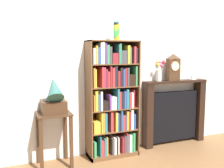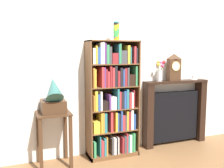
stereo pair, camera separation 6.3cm
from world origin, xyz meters
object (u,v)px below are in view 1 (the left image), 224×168
object	(u,v)px
fireplace_mantel	(174,113)
mantel_clock	(173,67)
side_table_left	(54,129)
bookshelf	(113,101)
gramophone	(54,98)
flower_vase	(159,71)
cup_stack	(116,31)
teacup_with_saucer	(193,78)

from	to	relation	value
fireplace_mantel	mantel_clock	world-z (taller)	mantel_clock
side_table_left	bookshelf	bearing A→B (deg)	2.26
gramophone	fireplace_mantel	distance (m)	2.15
bookshelf	gramophone	size ratio (longest dim) A/B	3.21
side_table_left	fireplace_mantel	world-z (taller)	fireplace_mantel
mantel_clock	flower_vase	size ratio (longest dim) A/B	1.30
cup_stack	teacup_with_saucer	distance (m)	1.70
flower_vase	side_table_left	bearing A→B (deg)	-176.44
bookshelf	cup_stack	xyz separation A→B (m)	(0.04, -0.03, 1.04)
cup_stack	fireplace_mantel	bearing A→B (deg)	6.26
side_table_left	gramophone	world-z (taller)	gramophone
cup_stack	fireplace_mantel	world-z (taller)	cup_stack
bookshelf	gramophone	distance (m)	0.91
cup_stack	flower_vase	xyz separation A→B (m)	(0.82, 0.10, -0.61)
gramophone	side_table_left	bearing A→B (deg)	90.00
mantel_clock	flower_vase	bearing A→B (deg)	-179.04
bookshelf	side_table_left	size ratio (longest dim) A/B	2.31
cup_stack	mantel_clock	world-z (taller)	cup_stack
mantel_clock	flower_vase	distance (m)	0.28
cup_stack	gramophone	xyz separation A→B (m)	(-0.95, -0.05, -0.93)
bookshelf	fireplace_mantel	bearing A→B (deg)	4.74
side_table_left	teacup_with_saucer	bearing A→B (deg)	2.71
side_table_left	fireplace_mantel	bearing A→B (deg)	3.67
gramophone	teacup_with_saucer	distance (m)	2.48
flower_vase	teacup_with_saucer	distance (m)	0.71
fireplace_mantel	teacup_with_saucer	bearing A→B (deg)	-2.73
bookshelf	flower_vase	world-z (taller)	bookshelf
gramophone	fireplace_mantel	size ratio (longest dim) A/B	0.46
fireplace_mantel	teacup_with_saucer	xyz separation A→B (m)	(0.37, -0.02, 0.60)
gramophone	teacup_with_saucer	xyz separation A→B (m)	(2.47, 0.16, 0.17)
side_table_left	fireplace_mantel	size ratio (longest dim) A/B	0.64
mantel_clock	side_table_left	bearing A→B (deg)	-176.79
fireplace_mantel	teacup_with_saucer	size ratio (longest dim) A/B	9.33
side_table_left	gramophone	bearing A→B (deg)	-90.00
mantel_clock	flower_vase	world-z (taller)	mantel_clock
bookshelf	mantel_clock	xyz separation A→B (m)	(1.14, 0.08, 0.48)
fireplace_mantel	flower_vase	world-z (taller)	flower_vase
gramophone	mantel_clock	world-z (taller)	mantel_clock
cup_stack	fireplace_mantel	distance (m)	1.78
teacup_with_saucer	gramophone	bearing A→B (deg)	-176.23
fireplace_mantel	flower_vase	xyz separation A→B (m)	(-0.33, -0.02, 0.74)
gramophone	flower_vase	xyz separation A→B (m)	(1.77, 0.16, 0.31)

